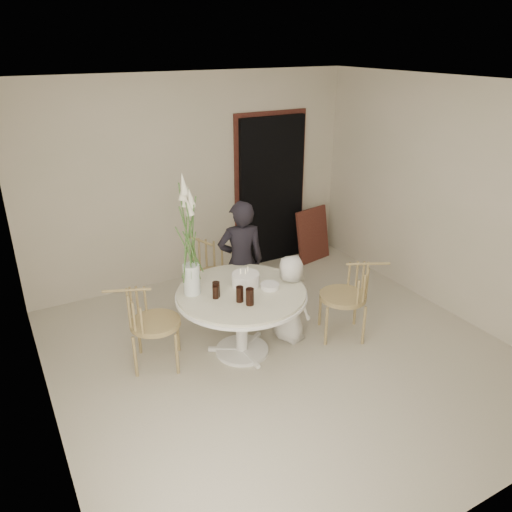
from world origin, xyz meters
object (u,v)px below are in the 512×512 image
birthday_cake (246,279)px  flower_vase (189,242)px  chair_far (207,267)px  boy (290,299)px  table (241,301)px  chair_left (142,316)px  girl (241,262)px  chair_right (355,289)px

birthday_cake → flower_vase: (-0.54, 0.11, 0.48)m
chair_far → birthday_cake: size_ratio=3.28×
boy → table: bearing=77.2°
chair_left → birthday_cake: birthday_cake is taller
flower_vase → girl: bearing=29.3°
chair_far → chair_left: (-1.00, -0.67, -0.03)m
girl → boy: 0.73m
boy → chair_left: bearing=67.7°
birthday_cake → girl: bearing=66.9°
chair_left → boy: bearing=-79.4°
chair_far → boy: boy is taller
boy → birthday_cake: size_ratio=3.53×
flower_vase → table: bearing=-23.4°
chair_far → birthday_cake: bearing=-106.2°
table → boy: boy is taller
boy → birthday_cake: bearing=66.7°
flower_vase → chair_left: bearing=168.9°
table → birthday_cake: 0.22m
girl → flower_vase: 1.04m
girl → chair_far: bearing=-35.6°
chair_right → flower_vase: flower_vase is taller
chair_right → boy: (-0.66, 0.26, -0.08)m
chair_left → boy: 1.56m
birthday_cake → flower_vase: size_ratio=0.23×
chair_far → birthday_cake: (0.05, -0.88, 0.20)m
boy → chair_far: bearing=17.6°
table → girl: bearing=62.6°
chair_left → boy: (1.53, -0.31, -0.07)m
girl → boy: (0.25, -0.65, -0.23)m
table → boy: bearing=-2.2°
chair_far → flower_vase: 1.14m
chair_far → chair_right: chair_far is taller
table → boy: 0.59m
boy → flower_vase: flower_vase is taller
table → flower_vase: flower_vase is taller
chair_left → chair_far: bearing=-33.8°
chair_far → girl: (0.28, -0.34, 0.13)m
chair_far → boy: size_ratio=0.93×
girl → birthday_cake: (-0.23, -0.54, 0.07)m
chair_left → table: bearing=-84.9°
chair_left → chair_right: bearing=-82.6°
chair_far → flower_vase: bearing=-142.0°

